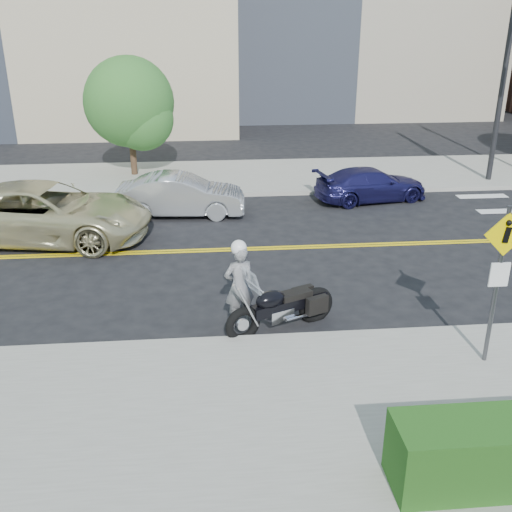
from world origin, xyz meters
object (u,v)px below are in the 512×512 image
object	(u,v)px
motorcyclist	(239,284)
parked_car_silver	(181,195)
pedestrian_sign	(499,271)
motorcycle	(282,297)
parked_car_blue	(371,184)
suv	(46,213)

from	to	relation	value
motorcyclist	parked_car_silver	world-z (taller)	motorcyclist
pedestrian_sign	motorcycle	distance (m)	4.18
motorcyclist	parked_car_blue	world-z (taller)	motorcyclist
motorcyclist	parked_car_silver	bearing A→B (deg)	-97.99
pedestrian_sign	motorcyclist	world-z (taller)	pedestrian_sign
motorcycle	suv	world-z (taller)	suv
motorcyclist	motorcycle	bearing A→B (deg)	144.34
parked_car_blue	suv	bearing A→B (deg)	94.62
pedestrian_sign	suv	xyz separation A→B (m)	(-9.61, 7.56, -1.14)
suv	parked_car_blue	distance (m)	10.70
motorcyclist	parked_car_blue	size ratio (longest dim) A/B	0.49
pedestrian_sign	motorcycle	size ratio (longest dim) A/B	1.22
pedestrian_sign	parked_car_blue	size ratio (longest dim) A/B	0.76
pedestrian_sign	parked_car_silver	world-z (taller)	pedestrian_sign
suv	parked_car_silver	distance (m)	4.23
motorcyclist	suv	xyz separation A→B (m)	(-5.17, 5.53, -0.13)
motorcycle	suv	bearing A→B (deg)	112.49
motorcycle	motorcyclist	bearing A→B (deg)	139.37
motorcyclist	suv	world-z (taller)	motorcyclist
suv	motorcycle	bearing A→B (deg)	-124.73
motorcycle	parked_car_silver	size ratio (longest dim) A/B	0.60
suv	parked_car_blue	bearing A→B (deg)	-64.82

